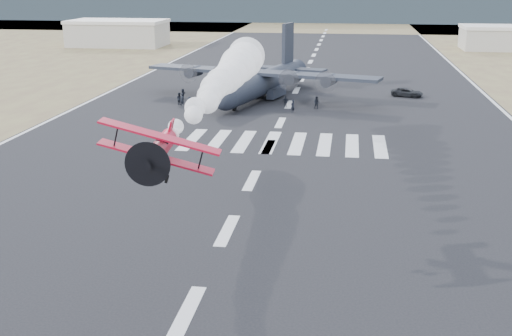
% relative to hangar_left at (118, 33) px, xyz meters
% --- Properties ---
extents(scrub_far, '(500.00, 80.00, 0.00)m').
position_rel_hangar_left_xyz_m(scrub_far, '(52.00, 85.00, -3.41)').
color(scrub_far, brown).
rests_on(scrub_far, ground).
extents(runway_markings, '(60.00, 260.00, 0.01)m').
position_rel_hangar_left_xyz_m(runway_markings, '(52.00, -85.00, -3.40)').
color(runway_markings, silver).
rests_on(runway_markings, ground).
extents(ridge_seg_d, '(150.00, 50.00, 13.00)m').
position_rel_hangar_left_xyz_m(ridge_seg_d, '(52.00, 115.00, 3.09)').
color(ridge_seg_d, slate).
rests_on(ridge_seg_d, ground).
extents(ridge_seg_e, '(150.00, 50.00, 15.00)m').
position_rel_hangar_left_xyz_m(ridge_seg_e, '(117.00, 115.00, 4.09)').
color(ridge_seg_e, slate).
rests_on(ridge_seg_e, ground).
extents(hangar_left, '(24.50, 14.50, 6.70)m').
position_rel_hangar_left_xyz_m(hangar_left, '(0.00, 0.00, 0.00)').
color(hangar_left, '#A19C8F').
rests_on(hangar_left, ground).
extents(hangar_right, '(20.50, 12.50, 5.90)m').
position_rel_hangar_left_xyz_m(hangar_right, '(98.00, 5.00, -0.40)').
color(hangar_right, '#A19C8F').
rests_on(hangar_right, ground).
extents(aerobatic_biplane, '(6.33, 5.81, 3.26)m').
position_rel_hangar_left_xyz_m(aerobatic_biplane, '(50.51, -132.12, 5.67)').
color(aerobatic_biplane, '#BE0C32').
extents(smoke_trail, '(4.08, 37.50, 4.08)m').
position_rel_hangar_left_xyz_m(smoke_trail, '(49.32, -101.67, 5.95)').
color(smoke_trail, white).
extents(transport_aircraft, '(35.84, 29.29, 10.47)m').
position_rel_hangar_left_xyz_m(transport_aircraft, '(47.68, -68.12, -0.71)').
color(transport_aircraft, black).
rests_on(transport_aircraft, ground).
extents(support_vehicle, '(5.18, 3.51, 1.32)m').
position_rel_hangar_left_xyz_m(support_vehicle, '(69.26, -64.14, -2.75)').
color(support_vehicle, black).
rests_on(support_vehicle, ground).
extents(crew_a, '(0.78, 0.82, 1.74)m').
position_rel_hangar_left_xyz_m(crew_a, '(52.95, -78.49, -2.54)').
color(crew_a, black).
rests_on(crew_a, ground).
extents(crew_b, '(0.90, 0.61, 1.75)m').
position_rel_hangar_left_xyz_m(crew_b, '(56.04, -75.52, -2.53)').
color(crew_b, black).
rests_on(crew_b, ground).
extents(crew_c, '(1.03, 0.48, 1.60)m').
position_rel_hangar_left_xyz_m(crew_c, '(38.41, -77.58, -2.61)').
color(crew_c, black).
rests_on(crew_c, ground).
extents(crew_d, '(0.99, 0.57, 1.62)m').
position_rel_hangar_left_xyz_m(crew_d, '(51.65, -75.08, -2.60)').
color(crew_d, black).
rests_on(crew_d, ground).
extents(crew_e, '(0.78, 0.89, 1.55)m').
position_rel_hangar_left_xyz_m(crew_e, '(42.65, -74.33, -2.63)').
color(crew_e, black).
rests_on(crew_e, ground).
extents(crew_f, '(0.59, 1.51, 1.60)m').
position_rel_hangar_left_xyz_m(crew_f, '(35.82, -71.30, -2.61)').
color(crew_f, black).
rests_on(crew_f, ground).
extents(crew_g, '(0.85, 0.80, 1.82)m').
position_rel_hangar_left_xyz_m(crew_g, '(37.03, -76.39, -2.50)').
color(crew_g, black).
rests_on(crew_g, ground).
extents(crew_h, '(1.00, 0.86, 1.76)m').
position_rel_hangar_left_xyz_m(crew_h, '(36.35, -75.43, -2.53)').
color(crew_h, black).
rests_on(crew_h, ground).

